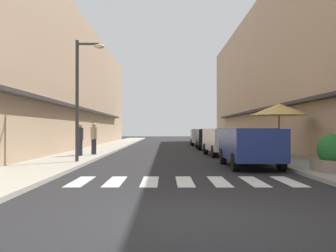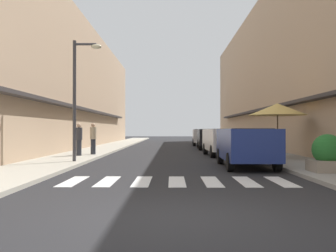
{
  "view_description": "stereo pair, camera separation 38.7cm",
  "coord_description": "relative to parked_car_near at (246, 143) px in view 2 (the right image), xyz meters",
  "views": [
    {
      "loc": [
        -0.53,
        -6.35,
        1.43
      ],
      "look_at": [
        -0.36,
        17.28,
        1.64
      ],
      "focal_mm": 41.7,
      "sensor_mm": 36.0,
      "label": 1
    },
    {
      "loc": [
        -0.14,
        -6.35,
        1.43
      ],
      "look_at": [
        -0.36,
        17.28,
        1.64
      ],
      "focal_mm": 41.7,
      "sensor_mm": 36.0,
      "label": 2
    }
  ],
  "objects": [
    {
      "name": "building_row_right",
      "position": [
        6.17,
        13.42,
        4.64
      ],
      "size": [
        5.5,
        47.47,
        11.13
      ],
      "color": "tan",
      "rests_on": "ground_plane"
    },
    {
      "name": "sidewalk_left",
      "position": [
        -7.67,
        11.89,
        -0.86
      ],
      "size": [
        2.62,
        70.73,
        0.12
      ],
      "primitive_type": "cube",
      "color": "#ADA899",
      "rests_on": "ground_plane"
    },
    {
      "name": "parked_car_near",
      "position": [
        0.0,
        0.0,
        0.0
      ],
      "size": [
        1.83,
        4.36,
        1.47
      ],
      "color": "navy",
      "rests_on": "ground_plane"
    },
    {
      "name": "ground_plane",
      "position": [
        -2.65,
        11.89,
        -0.92
      ],
      "size": [
        111.15,
        111.15,
        0.0
      ],
      "primitive_type": "plane",
      "color": "#232326"
    },
    {
      "name": "street_lamp",
      "position": [
        -6.62,
        1.39,
        2.28
      ],
      "size": [
        1.19,
        0.28,
        4.99
      ],
      "color": "#38383D",
      "rests_on": "sidewalk_left"
    },
    {
      "name": "pedestrian_walking_far",
      "position": [
        -7.46,
        4.87,
        0.05
      ],
      "size": [
        0.34,
        0.34,
        1.62
      ],
      "rotation": [
        0.0,
        0.0,
        6.27
      ],
      "color": "#282B33",
      "rests_on": "sidewalk_left"
    },
    {
      "name": "parked_car_far",
      "position": [
        0.0,
        13.28,
        -0.0
      ],
      "size": [
        1.91,
        4.22,
        1.47
      ],
      "color": "black",
      "rests_on": "ground_plane"
    },
    {
      "name": "cafe_umbrella",
      "position": [
        2.11,
        3.41,
        1.44
      ],
      "size": [
        2.67,
        2.67,
        2.52
      ],
      "color": "#262626",
      "rests_on": "sidewalk_right"
    },
    {
      "name": "crosswalk",
      "position": [
        -2.65,
        -3.98,
        -0.92
      ],
      "size": [
        6.15,
        2.2,
        0.01
      ],
      "color": "silver",
      "rests_on": "ground_plane"
    },
    {
      "name": "parked_car_mid",
      "position": [
        0.0,
        6.36,
        -0.0
      ],
      "size": [
        1.97,
        4.27,
        1.47
      ],
      "color": "silver",
      "rests_on": "ground_plane"
    },
    {
      "name": "planter_corner",
      "position": [
        2.06,
        -2.48,
        -0.27
      ],
      "size": [
        1.04,
        1.04,
        1.17
      ],
      "color": "gray",
      "rests_on": "sidewalk_right"
    },
    {
      "name": "building_row_left",
      "position": [
        -11.48,
        13.42,
        3.82
      ],
      "size": [
        5.5,
        47.47,
        9.48
      ],
      "color": "tan",
      "rests_on": "ground_plane"
    },
    {
      "name": "sidewalk_right",
      "position": [
        2.36,
        11.89,
        -0.86
      ],
      "size": [
        2.62,
        70.73,
        0.12
      ],
      "primitive_type": "cube",
      "color": "gray",
      "rests_on": "ground_plane"
    },
    {
      "name": "pedestrian_walking_near",
      "position": [
        -6.95,
        5.88,
        0.07
      ],
      "size": [
        0.34,
        0.34,
        1.66
      ],
      "rotation": [
        0.0,
        0.0,
        3.56
      ],
      "color": "#282B33",
      "rests_on": "sidewalk_left"
    },
    {
      "name": "parked_car_distant",
      "position": [
        0.0,
        20.12,
        -0.0
      ],
      "size": [
        1.93,
        4.02,
        1.47
      ],
      "color": "silver",
      "rests_on": "ground_plane"
    }
  ]
}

